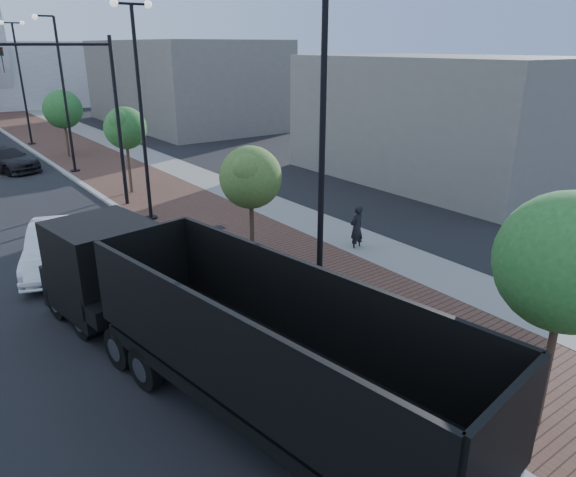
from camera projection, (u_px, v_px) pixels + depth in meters
sidewalk at (92, 152)px, 39.38m from camera, size 7.00×140.00×0.12m
concrete_strip at (127, 148)px, 40.89m from camera, size 2.40×140.00×0.13m
curb at (42, 158)px, 37.43m from camera, size 0.30×140.00×0.14m
dump_truck at (169, 312)px, 12.95m from camera, size 4.43×13.55×3.39m
white_sedan at (58, 246)px, 18.80m from camera, size 3.54×5.39×1.68m
dark_car_far at (6, 159)px, 33.58m from camera, size 3.74×5.51×1.48m
pedestrian at (357, 228)px, 20.43m from camera, size 0.71×0.51×1.82m
streetlight_1 at (318, 179)px, 13.58m from camera, size 1.44×0.56×9.21m
streetlight_2 at (141, 114)px, 22.53m from camera, size 1.72×0.56×9.28m
streetlight_3 at (64, 102)px, 31.70m from camera, size 1.44×0.56×9.21m
streetlight_4 at (22, 83)px, 40.66m from camera, size 1.72×0.56×9.28m
traffic_mast at (97, 105)px, 24.24m from camera, size 5.09×0.20×8.00m
tree_0 at (568, 262)px, 9.91m from camera, size 2.70×2.70×5.11m
tree_1 at (251, 177)px, 18.40m from camera, size 2.26×2.19×4.35m
tree_2 at (126, 128)px, 27.36m from camera, size 2.25×2.18×4.62m
tree_3 at (63, 109)px, 36.47m from camera, size 2.62×2.61×4.70m
commercial_block_ne at (183, 83)px, 52.55m from camera, size 12.00×22.00×8.00m
commercial_block_e at (439, 118)px, 31.18m from camera, size 10.00×16.00×7.00m
utility_cover_1 at (415, 332)px, 14.58m from camera, size 0.50×0.50×0.02m
utility_cover_2 at (218, 228)px, 22.89m from camera, size 0.50×0.50×0.02m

